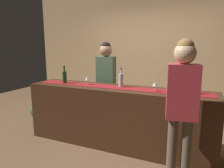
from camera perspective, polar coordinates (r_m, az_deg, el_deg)
The scene contains 13 objects.
ground_plane at distance 3.51m, azimuth 1.26°, elevation -16.45°, with size 10.00×10.00×0.00m, color brown.
back_wall at distance 4.94m, azimuth 9.80°, elevation 8.77°, with size 6.00×0.12×2.90m, color tan.
bar_counter at distance 3.32m, azimuth 1.29°, elevation -9.09°, with size 2.97×0.60×0.96m, color #3D2314.
counter_runner_cloth at distance 3.19m, azimuth 1.33°, elevation -0.94°, with size 2.82×0.28×0.01m, color maroon.
wine_bottle_clear at distance 3.20m, azimuth 2.51°, elevation 1.10°, with size 0.07×0.07×0.30m.
wine_bottle_green at distance 3.62m, azimuth -13.13°, elevation 1.94°, with size 0.07×0.07×0.30m.
wine_bottle_amber at distance 2.91m, azimuth 20.61°, elevation -0.54°, with size 0.07×0.07×0.30m.
wine_glass_near_customer at distance 2.95m, azimuth 11.92°, elevation -0.08°, with size 0.07×0.07×0.14m.
wine_glass_mid_counter at distance 3.42m, azimuth -6.99°, elevation 1.52°, with size 0.07×0.07×0.14m.
bartender at distance 3.88m, azimuth -1.67°, elevation 2.22°, with size 0.35×0.23×1.67m.
customer_sipping at distance 2.41m, azimuth 19.04°, elevation -3.49°, with size 0.37×0.26×1.68m.
potted_plant_tall at distance 4.99m, azimuth -17.87°, elevation -3.15°, with size 0.54×0.54×0.78m.
potted_plant_small at distance 4.48m, azimuth -19.98°, elevation -7.46°, with size 0.30×0.30×0.44m.
Camera 1 is at (1.18, -2.89, 1.60)m, focal length 32.68 mm.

